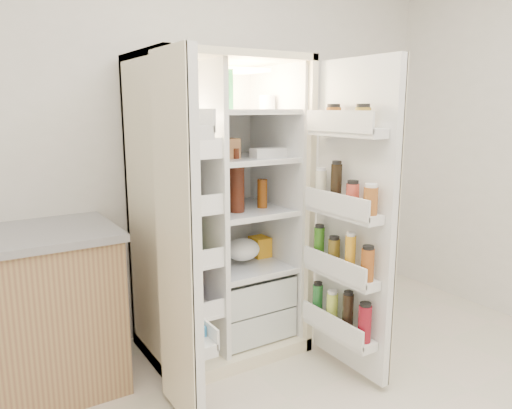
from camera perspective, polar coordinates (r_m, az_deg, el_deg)
wall_back at (r=3.25m, az=-7.53°, el=8.55°), size 4.00×0.02×2.70m
refrigerator at (r=3.03m, az=-4.52°, el=-3.22°), size 0.92×0.70×1.80m
freezer_door at (r=2.25m, az=-9.07°, el=-4.59°), size 0.15×0.40×1.72m
fridge_door at (r=2.71m, az=11.18°, el=-2.31°), size 0.17×0.58×1.72m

